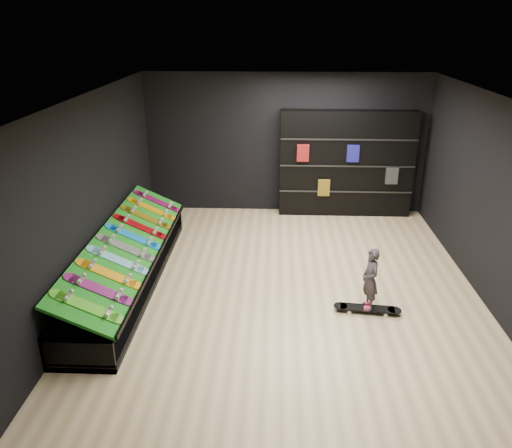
{
  "coord_description": "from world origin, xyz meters",
  "views": [
    {
      "loc": [
        -0.2,
        -7.07,
        4.02
      ],
      "look_at": [
        -0.5,
        0.2,
        1.0
      ],
      "focal_mm": 35.0,
      "sensor_mm": 36.0,
      "label": 1
    }
  ],
  "objects_px": {
    "back_shelving": "(346,164)",
    "floor_skateboard": "(367,310)",
    "child": "(369,291)",
    "display_rack": "(129,269)"
  },
  "relations": [
    {
      "from": "back_shelving",
      "to": "child",
      "type": "bearing_deg",
      "value": -91.75
    },
    {
      "from": "display_rack",
      "to": "floor_skateboard",
      "type": "distance_m",
      "value": 3.8
    },
    {
      "from": "display_rack",
      "to": "back_shelving",
      "type": "relative_size",
      "value": 1.59
    },
    {
      "from": "display_rack",
      "to": "child",
      "type": "relative_size",
      "value": 7.95
    },
    {
      "from": "floor_skateboard",
      "to": "child",
      "type": "xyz_separation_m",
      "value": [
        0.0,
        0.0,
        0.33
      ]
    },
    {
      "from": "back_shelving",
      "to": "child",
      "type": "relative_size",
      "value": 4.99
    },
    {
      "from": "floor_skateboard",
      "to": "back_shelving",
      "type": "bearing_deg",
      "value": 94.39
    },
    {
      "from": "back_shelving",
      "to": "floor_skateboard",
      "type": "height_order",
      "value": "back_shelving"
    },
    {
      "from": "display_rack",
      "to": "floor_skateboard",
      "type": "height_order",
      "value": "display_rack"
    },
    {
      "from": "child",
      "to": "display_rack",
      "type": "bearing_deg",
      "value": -113.88
    }
  ]
}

